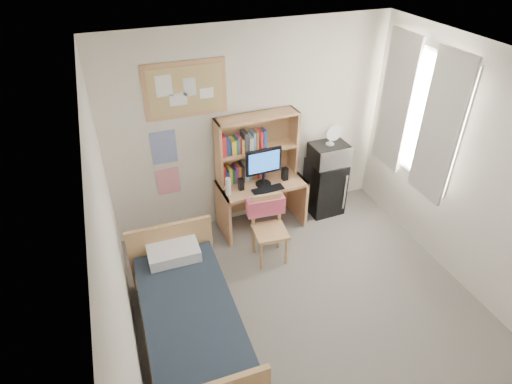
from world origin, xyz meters
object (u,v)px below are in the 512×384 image
object	(u,v)px
monitor	(263,168)
speaker_right	(285,174)
bulletin_board	(185,89)
desk_fan	(331,135)
mini_fridge	(325,186)
speaker_left	(241,184)
desk_chair	(270,231)
microwave	(329,154)
desk	(261,204)
bed	(191,324)

from	to	relation	value
monitor	speaker_right	bearing A→B (deg)	0.00
bulletin_board	desk_fan	distance (m)	1.93
mini_fridge	speaker_left	world-z (taller)	speaker_left
desk_chair	microwave	size ratio (longest dim) A/B	1.77
mini_fridge	microwave	bearing A→B (deg)	-90.00
desk	speaker_left	xyz separation A→B (m)	(-0.30, -0.07, 0.42)
speaker_right	desk_fan	bearing A→B (deg)	3.52
microwave	desk_fan	bearing A→B (deg)	-1.89
desk	speaker_right	xyz separation A→B (m)	(0.30, -0.05, 0.43)
bulletin_board	mini_fridge	distance (m)	2.35
desk	speaker_left	size ratio (longest dim) A/B	7.12
desk_fan	mini_fridge	bearing A→B (deg)	90.00
mini_fridge	bed	distance (m)	2.75
bulletin_board	speaker_right	bearing A→B (deg)	-16.62
mini_fridge	speaker_right	distance (m)	0.77
desk	microwave	xyz separation A→B (m)	(0.96, 0.02, 0.56)
speaker_right	monitor	bearing A→B (deg)	-180.00
desk	bed	distance (m)	2.01
mini_fridge	monitor	world-z (taller)	monitor
mini_fridge	bed	size ratio (longest dim) A/B	0.43
desk_fan	desk	bearing A→B (deg)	179.31
desk	desk_fan	distance (m)	1.27
monitor	desk_fan	world-z (taller)	desk_fan
mini_fridge	desk_fan	size ratio (longest dim) A/B	2.82
speaker_right	desk	bearing A→B (deg)	168.69
speaker_right	bulletin_board	bearing A→B (deg)	161.01
bed	speaker_right	world-z (taller)	speaker_right
desk_fan	monitor	bearing A→B (deg)	-177.10
mini_fridge	microwave	distance (m)	0.52
microwave	desk_fan	distance (m)	0.27
speaker_left	microwave	size ratio (longest dim) A/B	0.33
bed	monitor	xyz separation A→B (m)	(1.31, 1.46, 0.69)
bed	monitor	bearing A→B (deg)	48.68
monitor	speaker_right	distance (m)	0.34
microwave	bed	bearing A→B (deg)	-147.75
desk_chair	microwave	world-z (taller)	microwave
bed	desk_chair	bearing A→B (deg)	37.09
speaker_left	desk_fan	bearing A→B (deg)	1.84
desk	bed	bearing A→B (deg)	-133.17
desk	speaker_right	distance (m)	0.53
bed	speaker_right	xyz separation A→B (m)	(1.61, 1.47, 0.53)
desk_chair	monitor	xyz separation A→B (m)	(0.14, 0.59, 0.52)
bulletin_board	desk_fan	bearing A→B (deg)	-8.51
mini_fridge	speaker_right	xyz separation A→B (m)	(-0.65, -0.09, 0.39)
desk	bulletin_board	bearing A→B (deg)	158.27
monitor	bulletin_board	bearing A→B (deg)	154.64
desk	microwave	world-z (taller)	microwave
desk	desk_chair	distance (m)	0.67
desk_chair	mini_fridge	size ratio (longest dim) A/B	1.08
mini_fridge	monitor	distance (m)	1.11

